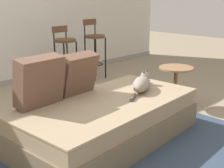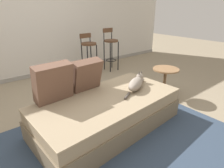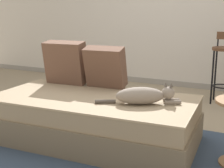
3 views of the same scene
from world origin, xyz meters
name	(u,v)px [view 2 (image 2 of 3)]	position (x,y,z in m)	size (l,w,h in m)	color
ground_plane	(92,114)	(0.00, 0.00, 0.00)	(16.00, 16.00, 0.00)	gray
wall_back_panel	(32,17)	(0.00, 2.25, 1.30)	(8.00, 0.10, 2.60)	silver
wall_baseboard_trim	(41,74)	(0.00, 2.20, 0.04)	(8.00, 0.02, 0.09)	gray
area_rug	(123,136)	(0.00, -0.70, 0.00)	(2.62, 2.07, 0.01)	#334256
couch	(108,112)	(0.00, -0.40, 0.22)	(1.98, 1.09, 0.43)	#766750
throw_pillow_corner	(53,83)	(-0.55, -0.05, 0.67)	(0.47, 0.26, 0.48)	brown
throw_pillow_middle	(86,75)	(-0.07, -0.02, 0.65)	(0.43, 0.27, 0.44)	brown
cat	(136,83)	(0.51, -0.40, 0.50)	(0.69, 0.39, 0.19)	gray
bar_stool_near_window	(89,49)	(0.92, 1.51, 0.61)	(0.34, 0.34, 0.95)	black
bar_stool_by_doorway	(111,46)	(1.56, 1.51, 0.62)	(0.34, 0.34, 1.03)	black
side_table	(165,79)	(1.31, -0.32, 0.35)	(0.44, 0.44, 0.54)	olive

